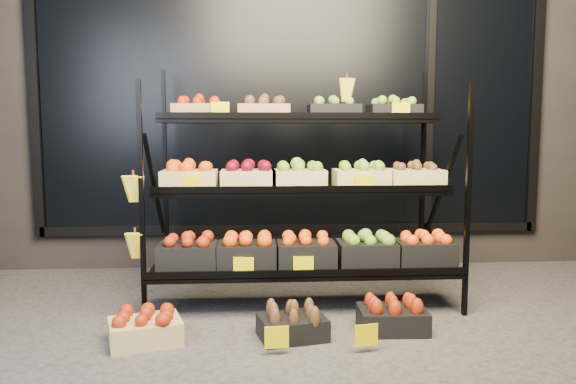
{
  "coord_description": "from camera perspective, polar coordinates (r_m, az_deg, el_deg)",
  "views": [
    {
      "loc": [
        -0.35,
        -3.28,
        1.2
      ],
      "look_at": [
        -0.1,
        0.55,
        0.77
      ],
      "focal_mm": 35.0,
      "sensor_mm": 36.0,
      "label": 1
    }
  ],
  "objects": [
    {
      "name": "ground",
      "position": [
        3.51,
        2.29,
        -13.66
      ],
      "size": [
        24.0,
        24.0,
        0.0
      ],
      "primitive_type": "plane",
      "color": "#514F4C",
      "rests_on": "ground"
    },
    {
      "name": "building",
      "position": [
        5.91,
        -0.3,
        11.63
      ],
      "size": [
        6.0,
        2.08,
        3.5
      ],
      "color": "#2D2826",
      "rests_on": "ground"
    },
    {
      "name": "display_rack",
      "position": [
        3.92,
        1.37,
        0.27
      ],
      "size": [
        2.18,
        1.02,
        1.69
      ],
      "color": "black",
      "rests_on": "ground"
    },
    {
      "name": "tag_floor_a",
      "position": [
        3.1,
        -1.15,
        -15.23
      ],
      "size": [
        0.13,
        0.01,
        0.12
      ],
      "primitive_type": "cube",
      "color": "#E6D000",
      "rests_on": "ground"
    },
    {
      "name": "tag_floor_b",
      "position": [
        3.16,
        7.95,
        -14.89
      ],
      "size": [
        0.13,
        0.01,
        0.12
      ],
      "primitive_type": "cube",
      "color": "#E6D000",
      "rests_on": "ground"
    },
    {
      "name": "floor_crate_left",
      "position": [
        3.35,
        -14.32,
        -13.15
      ],
      "size": [
        0.46,
        0.39,
        0.2
      ],
      "rotation": [
        0.0,
        0.0,
        0.3
      ],
      "color": "#D2BF79",
      "rests_on": "ground"
    },
    {
      "name": "floor_crate_midleft",
      "position": [
        3.32,
        0.45,
        -13.17
      ],
      "size": [
        0.42,
        0.35,
        0.19
      ],
      "rotation": [
        0.0,
        0.0,
        0.22
      ],
      "color": "black",
      "rests_on": "ground"
    },
    {
      "name": "floor_crate_right",
      "position": [
        3.49,
        10.56,
        -12.22
      ],
      "size": [
        0.41,
        0.3,
        0.2
      ],
      "rotation": [
        0.0,
        0.0,
        -0.03
      ],
      "color": "black",
      "rests_on": "ground"
    }
  ]
}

